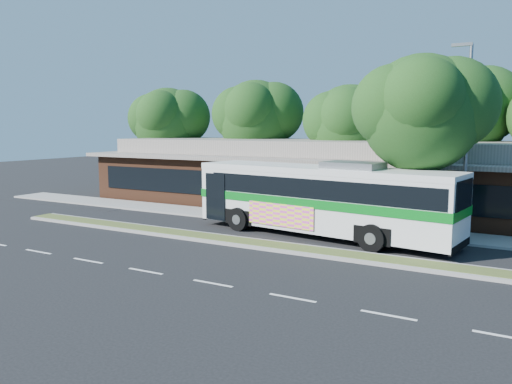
# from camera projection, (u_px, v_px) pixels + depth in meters

# --- Properties ---
(ground) EXTENTS (120.00, 120.00, 0.00)m
(ground) POSITION_uv_depth(u_px,v_px,m) (220.00, 244.00, 22.83)
(ground) COLOR black
(ground) RESTS_ON ground
(median_strip) EXTENTS (26.00, 1.10, 0.15)m
(median_strip) POSITION_uv_depth(u_px,v_px,m) (227.00, 240.00, 23.34)
(median_strip) COLOR #3A4D21
(median_strip) RESTS_ON ground
(sidewalk) EXTENTS (44.00, 2.60, 0.12)m
(sidewalk) POSITION_uv_depth(u_px,v_px,m) (281.00, 220.00, 28.36)
(sidewalk) COLOR gray
(sidewalk) RESTS_ON ground
(parking_lot) EXTENTS (14.00, 12.00, 0.01)m
(parking_lot) POSITION_uv_depth(u_px,v_px,m) (101.00, 194.00, 40.17)
(parking_lot) COLOR black
(parking_lot) RESTS_ON ground
(plaza_building) EXTENTS (33.20, 11.20, 4.45)m
(plaza_building) POSITION_uv_depth(u_px,v_px,m) (324.00, 175.00, 33.81)
(plaza_building) COLOR #542C1A
(plaza_building) RESTS_ON ground
(lamp_post) EXTENTS (0.93, 0.18, 9.07)m
(lamp_post) POSITION_uv_depth(u_px,v_px,m) (466.00, 136.00, 22.78)
(lamp_post) COLOR slate
(lamp_post) RESTS_ON ground
(tree_bg_a) EXTENTS (6.47, 5.80, 8.63)m
(tree_bg_a) POSITION_uv_depth(u_px,v_px,m) (173.00, 121.00, 42.22)
(tree_bg_a) COLOR black
(tree_bg_a) RESTS_ON ground
(tree_bg_b) EXTENTS (6.69, 6.00, 9.00)m
(tree_bg_b) POSITION_uv_depth(u_px,v_px,m) (262.00, 117.00, 39.19)
(tree_bg_b) COLOR black
(tree_bg_b) RESTS_ON ground
(tree_bg_c) EXTENTS (6.24, 5.60, 8.26)m
(tree_bg_c) POSITION_uv_depth(u_px,v_px,m) (356.00, 123.00, 34.54)
(tree_bg_c) COLOR black
(tree_bg_c) RESTS_ON ground
(tree_bg_d) EXTENTS (6.91, 6.20, 9.37)m
(tree_bg_d) POSITION_uv_depth(u_px,v_px,m) (468.00, 110.00, 31.92)
(tree_bg_d) COLOR black
(tree_bg_d) RESTS_ON ground
(transit_bus) EXTENTS (13.50, 4.66, 3.72)m
(transit_bus) POSITION_uv_depth(u_px,v_px,m) (322.00, 195.00, 24.16)
(transit_bus) COLOR silver
(transit_bus) RESTS_ON ground
(sedan) EXTENTS (4.78, 3.15, 1.29)m
(sedan) POSITION_uv_depth(u_px,v_px,m) (176.00, 192.00, 36.12)
(sedan) COLOR #A5A7AC
(sedan) RESTS_ON ground
(sidewalk_tree) EXTENTS (6.10, 5.47, 8.66)m
(sidewalk_tree) POSITION_uv_depth(u_px,v_px,m) (430.00, 111.00, 22.99)
(sidewalk_tree) COLOR black
(sidewalk_tree) RESTS_ON ground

